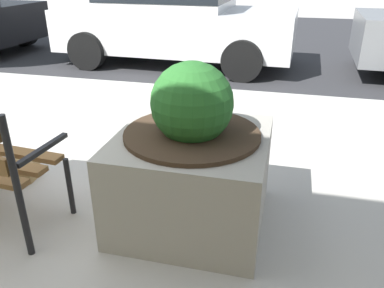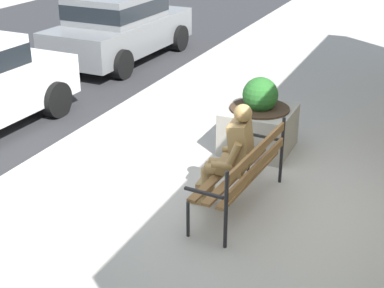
{
  "view_description": "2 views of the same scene",
  "coord_description": "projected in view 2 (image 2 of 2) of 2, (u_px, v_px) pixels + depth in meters",
  "views": [
    {
      "loc": [
        2.14,
        -2.1,
        1.7
      ],
      "look_at": [
        1.58,
        0.17,
        0.6
      ],
      "focal_mm": 36.34,
      "sensor_mm": 36.0,
      "label": 1
    },
    {
      "loc": [
        -5.98,
        -2.1,
        3.58
      ],
      "look_at": [
        -0.19,
        0.49,
        0.75
      ],
      "focal_mm": 51.94,
      "sensor_mm": 36.0,
      "label": 2
    }
  ],
  "objects": [
    {
      "name": "concrete_planter",
      "position": [
        259.0,
        123.0,
        8.42
      ],
      "size": [
        1.0,
        1.0,
        1.15
      ],
      "color": "gray",
      "rests_on": "ground"
    },
    {
      "name": "park_bench",
      "position": [
        245.0,
        169.0,
        6.76
      ],
      "size": [
        1.83,
        0.66,
        0.95
      ],
      "color": "brown",
      "rests_on": "ground"
    },
    {
      "name": "curb_stone",
      "position": [
        50.0,
        154.0,
        8.28
      ],
      "size": [
        60.0,
        0.2,
        0.12
      ],
      "primitive_type": "cube",
      "color": "#B2AFA8",
      "rests_on": "ground"
    },
    {
      "name": "parked_car_grey",
      "position": [
        120.0,
        25.0,
        12.96
      ],
      "size": [
        4.16,
        2.03,
        1.56
      ],
      "color": "slate",
      "rests_on": "ground"
    },
    {
      "name": "bronze_statue_seated",
      "position": [
        229.0,
        156.0,
        6.8
      ],
      "size": [
        0.62,
        0.79,
        1.37
      ],
      "color": "olive",
      "rests_on": "ground"
    },
    {
      "name": "ground_plane",
      "position": [
        232.0,
        197.0,
        7.23
      ],
      "size": [
        80.0,
        80.0,
        0.0
      ],
      "primitive_type": "plane",
      "color": "#ADA8A0"
    }
  ]
}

